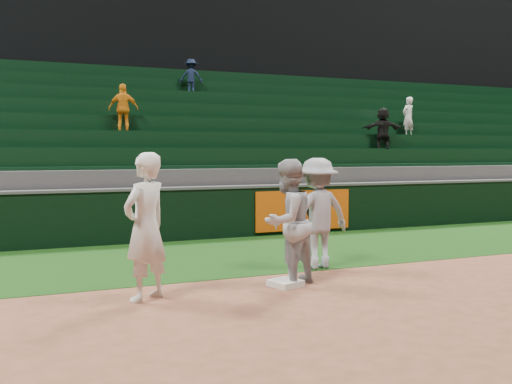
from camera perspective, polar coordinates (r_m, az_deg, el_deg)
ground at (r=8.74m, az=2.14°, el=-9.63°), size 70.00×70.00×0.00m
foul_grass at (r=11.47m, az=-4.12°, el=-6.32°), size 36.00×4.20×0.01m
upper_deck at (r=25.72m, az=-14.57°, el=12.69°), size 40.00×12.00×12.00m
first_base at (r=8.88m, az=2.95°, el=-9.08°), size 0.55×0.55×0.10m
first_baseman at (r=8.04m, az=-10.99°, el=-3.42°), size 0.90×0.84×2.06m
baserunner at (r=8.81m, az=3.18°, el=-3.05°), size 1.18×1.08×1.95m
base_coach at (r=10.10m, az=6.16°, el=-2.13°), size 1.32×0.84×1.95m
field_wall at (r=13.48m, az=-6.95°, el=-2.10°), size 36.00×0.45×1.25m
stadium_seating at (r=17.07m, az=-10.42°, el=2.73°), size 36.00×5.95×5.04m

